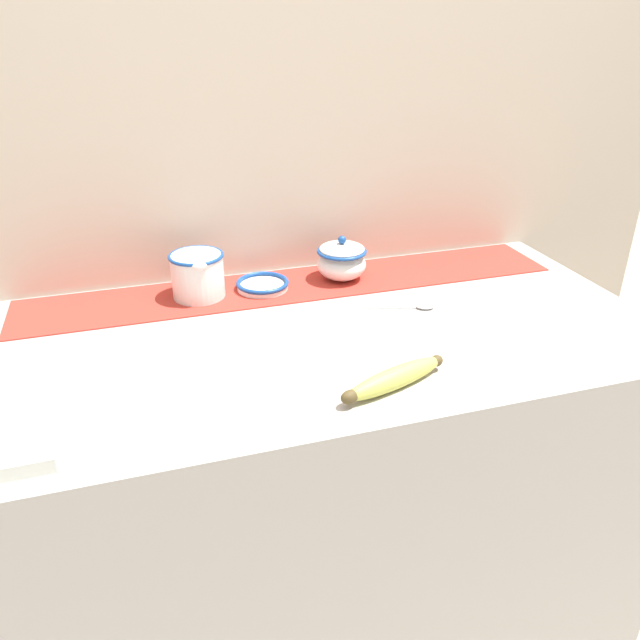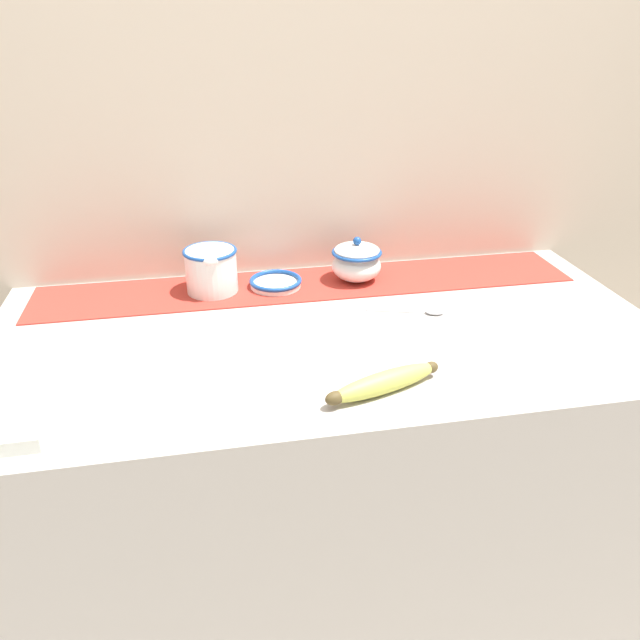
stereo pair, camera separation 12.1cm
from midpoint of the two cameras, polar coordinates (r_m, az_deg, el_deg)
ground_plane at (r=1.90m, az=2.62°, el=-26.67°), size 12.00×12.00×0.00m
countertop at (r=1.56m, az=2.99°, el=-16.37°), size 1.39×0.70×0.93m
back_wall at (r=1.53m, az=0.31°, el=14.37°), size 2.19×0.04×2.40m
table_runner at (r=1.49m, az=1.25°, el=3.26°), size 1.27×0.20×0.00m
cream_pitcher at (r=1.45m, az=-7.57°, el=4.63°), size 0.12×0.14×0.11m
sugar_bowl at (r=1.50m, az=5.68°, el=5.31°), size 0.12×0.12×0.11m
small_dish at (r=1.47m, az=-1.74°, el=3.41°), size 0.12×0.12×0.02m
banana at (r=1.08m, az=9.09°, el=-5.76°), size 0.23×0.11×0.04m
spoon at (r=1.38m, az=12.47°, el=0.69°), size 0.17×0.06×0.01m
napkin_stack at (r=1.06m, az=-23.84°, el=-9.09°), size 0.12×0.12×0.03m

